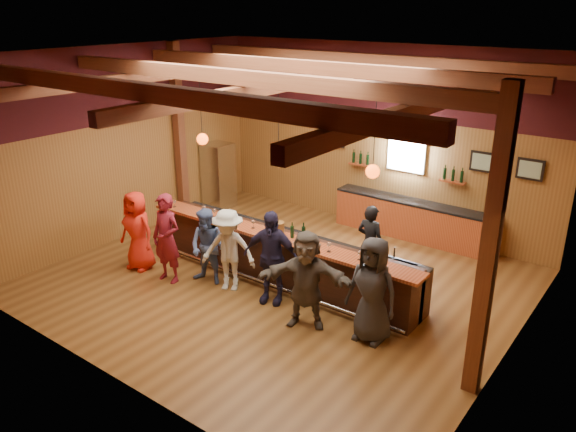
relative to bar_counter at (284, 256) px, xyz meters
The scene contains 27 objects.
room 2.69m from the bar_counter, 100.24° to the right, with size 9.04×9.00×4.52m.
bar_counter is the anchor object (origin of this frame).
back_bar_cabinet 3.76m from the bar_counter, 71.66° to the left, with size 4.00×0.52×0.95m.
window 4.17m from the bar_counter, 78.34° to the left, with size 0.95×0.09×0.95m.
framed_pictures 4.42m from the bar_counter, 66.46° to the left, with size 5.35×0.05×0.45m.
wine_shelves 3.97m from the bar_counter, 78.14° to the left, with size 3.00×0.18×0.30m.
pendant_lights 2.19m from the bar_counter, 96.37° to the right, with size 4.24×0.24×1.37m.
stainless_fridge 4.81m from the bar_counter, 149.24° to the left, with size 0.70×0.70×1.80m, color silver.
customer_orange 3.17m from the bar_counter, 153.39° to the right, with size 0.84×0.55×1.72m, color red.
customer_redvest 2.40m from the bar_counter, 142.59° to the right, with size 0.68×0.44×1.86m, color maroon.
customer_denim 1.56m from the bar_counter, 138.56° to the right, with size 0.77×0.60×1.58m, color #4E639C.
customer_white 1.20m from the bar_counter, 122.62° to the right, with size 1.08×0.62×1.68m, color beige.
customer_navy 1.01m from the bar_counter, 68.60° to the right, with size 1.08×0.45×1.84m, color #201C38.
customer_brown 1.82m from the bar_counter, 40.65° to the right, with size 1.65×0.53×1.78m, color #524941.
customer_dark 2.66m from the bar_counter, 19.34° to the right, with size 0.90×0.59×1.85m, color #29292B.
bartender 1.76m from the bar_counter, 36.35° to the left, with size 0.59×0.39×1.63m, color black.
ice_bucket 0.78m from the bar_counter, 76.01° to the right, with size 0.24×0.24×0.26m, color brown.
bottle_a 0.84m from the bar_counter, 32.67° to the right, with size 0.07×0.07×0.32m.
bottle_b 0.95m from the bar_counter, 16.00° to the right, with size 0.07×0.07×0.34m.
glass_a 2.87m from the bar_counter, behind, with size 0.07×0.07×0.16m.
glass_b 2.07m from the bar_counter, behind, with size 0.08×0.08×0.19m.
glass_c 1.78m from the bar_counter, 168.37° to the right, with size 0.09×0.09×0.19m.
glass_d 1.44m from the bar_counter, 160.84° to the right, with size 0.08×0.08×0.19m.
glass_e 0.95m from the bar_counter, 151.07° to the right, with size 0.08×0.08×0.18m.
glass_f 1.23m from the bar_counter, 18.56° to the right, with size 0.07×0.07×0.16m.
glass_g 1.53m from the bar_counter, 15.60° to the right, with size 0.09×0.09×0.19m.
glass_h 2.07m from the bar_counter, ahead, with size 0.08×0.08×0.17m.
Camera 1 is at (6.28, -8.13, 5.36)m, focal length 35.00 mm.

